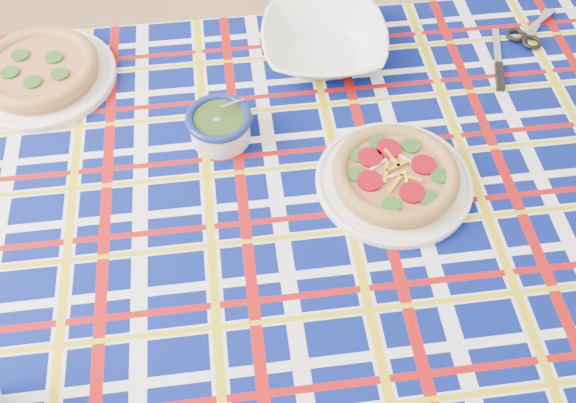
{
  "coord_description": "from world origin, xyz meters",
  "views": [
    {
      "loc": [
        -0.27,
        -0.88,
        1.52
      ],
      "look_at": [
        -0.27,
        -0.27,
        0.69
      ],
      "focal_mm": 40.0,
      "sensor_mm": 36.0,
      "label": 1
    }
  ],
  "objects_px": {
    "dining_table": "(307,206)",
    "pesto_bowl": "(220,124)",
    "serving_bowl": "(324,44)",
    "main_focaccia_plate": "(395,174)"
  },
  "relations": [
    {
      "from": "dining_table",
      "to": "pesto_bowl",
      "type": "relative_size",
      "value": 13.11
    },
    {
      "from": "serving_bowl",
      "to": "pesto_bowl",
      "type": "bearing_deg",
      "value": -131.28
    },
    {
      "from": "serving_bowl",
      "to": "dining_table",
      "type": "bearing_deg",
      "value": -96.69
    },
    {
      "from": "pesto_bowl",
      "to": "serving_bowl",
      "type": "xyz_separation_m",
      "value": [
        0.19,
        0.21,
        -0.0
      ]
    },
    {
      "from": "main_focaccia_plate",
      "to": "serving_bowl",
      "type": "distance_m",
      "value": 0.34
    },
    {
      "from": "dining_table",
      "to": "main_focaccia_plate",
      "type": "bearing_deg",
      "value": -9.02
    },
    {
      "from": "dining_table",
      "to": "main_focaccia_plate",
      "type": "height_order",
      "value": "main_focaccia_plate"
    },
    {
      "from": "main_focaccia_plate",
      "to": "pesto_bowl",
      "type": "bearing_deg",
      "value": 160.3
    },
    {
      "from": "dining_table",
      "to": "main_focaccia_plate",
      "type": "xyz_separation_m",
      "value": [
        0.14,
        -0.0,
        0.09
      ]
    },
    {
      "from": "main_focaccia_plate",
      "to": "pesto_bowl",
      "type": "distance_m",
      "value": 0.31
    }
  ]
}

